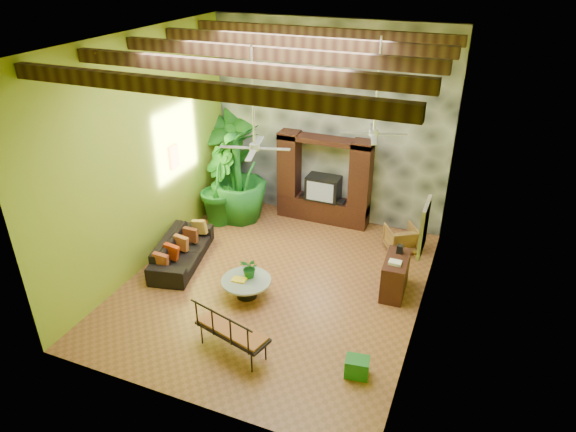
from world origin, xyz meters
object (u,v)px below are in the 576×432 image
at_px(wicker_armchair, 401,238).
at_px(iron_bench, 230,330).
at_px(ceiling_fan_front, 254,136).
at_px(tall_plant_c, 239,174).
at_px(ceiling_fan_back, 374,123).
at_px(tall_plant_b, 217,185).
at_px(side_console, 395,275).
at_px(sofa, 182,250).
at_px(entertainment_center, 324,186).
at_px(tall_plant_a, 231,156).
at_px(green_bin, 357,367).
at_px(coffee_table, 246,285).

distance_m(wicker_armchair, iron_bench, 5.09).
distance_m(ceiling_fan_front, tall_plant_c, 3.95).
bearing_deg(ceiling_fan_back, tall_plant_b, 168.05).
bearing_deg(iron_bench, ceiling_fan_front, 114.82).
xyz_separation_m(tall_plant_c, side_console, (4.45, -1.73, -0.87)).
bearing_deg(sofa, tall_plant_c, -18.88).
bearing_deg(entertainment_center, tall_plant_a, 179.71).
height_order(sofa, iron_bench, iron_bench).
relative_size(wicker_armchair, green_bin, 1.72).
xyz_separation_m(ceiling_fan_back, iron_bench, (-1.47, -3.47, -2.86)).
distance_m(ceiling_fan_back, tall_plant_c, 4.37).
relative_size(tall_plant_a, iron_bench, 1.90).
xyz_separation_m(wicker_armchair, tall_plant_b, (-4.70, -0.31, 0.69)).
distance_m(tall_plant_b, tall_plant_c, 0.62).
relative_size(entertainment_center, green_bin, 6.06).
xyz_separation_m(wicker_armchair, green_bin, (0.12, -4.30, -0.14)).
xyz_separation_m(wicker_armchair, tall_plant_a, (-4.85, 0.77, 1.09)).
bearing_deg(ceiling_fan_back, tall_plant_c, 161.98).
distance_m(ceiling_fan_back, tall_plant_b, 4.83).
bearing_deg(side_console, ceiling_fan_back, 143.14).
height_order(ceiling_fan_front, sofa, ceiling_fan_front).
height_order(ceiling_fan_back, green_bin, ceiling_fan_back).
xyz_separation_m(ceiling_fan_front, side_console, (2.61, 1.05, -3.00)).
relative_size(tall_plant_a, coffee_table, 2.73).
distance_m(entertainment_center, iron_bench, 5.43).
relative_size(ceiling_fan_back, iron_bench, 1.27).
bearing_deg(tall_plant_c, coffee_table, -61.13).
xyz_separation_m(tall_plant_b, side_console, (4.91, -1.42, -0.60)).
distance_m(sofa, tall_plant_b, 2.21).
height_order(tall_plant_b, iron_bench, tall_plant_b).
bearing_deg(entertainment_center, iron_bench, -88.62).
relative_size(sofa, wicker_armchair, 3.20).
distance_m(tall_plant_a, tall_plant_c, 0.99).
bearing_deg(entertainment_center, side_console, -45.90).
bearing_deg(tall_plant_b, tall_plant_c, 34.24).
xyz_separation_m(tall_plant_b, green_bin, (4.82, -3.99, -0.83)).
bearing_deg(wicker_armchair, tall_plant_c, -33.24).
height_order(entertainment_center, tall_plant_a, tall_plant_a).
height_order(tall_plant_c, side_console, tall_plant_c).
height_order(sofa, tall_plant_c, tall_plant_c).
xyz_separation_m(entertainment_center, sofa, (-2.30, -3.16, -0.65)).
height_order(entertainment_center, ceiling_fan_back, ceiling_fan_back).
bearing_deg(tall_plant_c, tall_plant_a, 128.63).
distance_m(tall_plant_a, tall_plant_b, 1.16).
relative_size(coffee_table, iron_bench, 0.70).
distance_m(iron_bench, side_console, 3.71).
bearing_deg(tall_plant_a, side_console, -26.29).
bearing_deg(tall_plant_c, tall_plant_b, -145.76).
height_order(ceiling_fan_front, iron_bench, ceiling_fan_front).
height_order(tall_plant_a, tall_plant_c, tall_plant_a).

